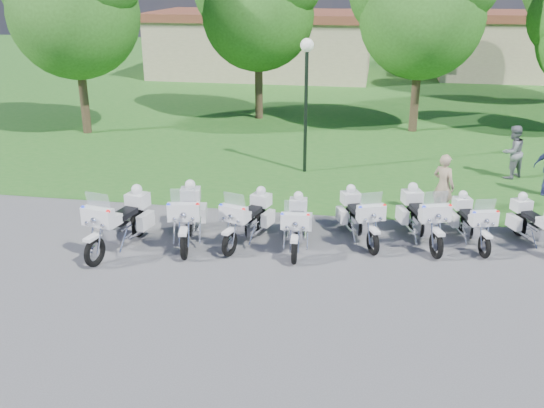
% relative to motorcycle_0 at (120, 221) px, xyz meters
% --- Properties ---
extents(ground, '(100.00, 100.00, 0.00)m').
position_rel_motorcycle_0_xyz_m(ground, '(4.35, 0.00, -0.72)').
color(ground, '#545459').
rests_on(ground, ground).
extents(grass_lawn, '(100.00, 48.00, 0.01)m').
position_rel_motorcycle_0_xyz_m(grass_lawn, '(4.35, 27.00, -0.72)').
color(grass_lawn, '#266720').
rests_on(grass_lawn, ground).
extents(motorcycle_0, '(1.16, 2.54, 1.73)m').
position_rel_motorcycle_0_xyz_m(motorcycle_0, '(0.00, 0.00, 0.00)').
color(motorcycle_0, black).
rests_on(motorcycle_0, ground).
extents(motorcycle_1, '(1.14, 2.49, 1.69)m').
position_rel_motorcycle_0_xyz_m(motorcycle_1, '(1.52, 0.69, -0.01)').
color(motorcycle_1, black).
rests_on(motorcycle_1, ground).
extents(motorcycle_2, '(1.16, 2.23, 1.54)m').
position_rel_motorcycle_0_xyz_m(motorcycle_2, '(3.02, 0.93, -0.08)').
color(motorcycle_2, black).
rests_on(motorcycle_2, ground).
extents(motorcycle_3, '(0.83, 2.23, 1.50)m').
position_rel_motorcycle_0_xyz_m(motorcycle_3, '(4.27, 0.80, -0.10)').
color(motorcycle_3, black).
rests_on(motorcycle_3, ground).
extents(motorcycle_4, '(1.29, 2.14, 1.52)m').
position_rel_motorcycle_0_xyz_m(motorcycle_4, '(5.78, 1.55, -0.08)').
color(motorcycle_4, black).
rests_on(motorcycle_4, ground).
extents(motorcycle_5, '(1.26, 2.33, 1.62)m').
position_rel_motorcycle_0_xyz_m(motorcycle_5, '(7.34, 1.69, -0.05)').
color(motorcycle_5, black).
rests_on(motorcycle_5, ground).
extents(motorcycle_6, '(1.04, 2.07, 1.42)m').
position_rel_motorcycle_0_xyz_m(motorcycle_6, '(8.56, 1.82, -0.13)').
color(motorcycle_6, black).
rests_on(motorcycle_6, ground).
extents(motorcycle_7, '(1.25, 2.02, 1.45)m').
position_rel_motorcycle_0_xyz_m(motorcycle_7, '(10.14, 1.91, -0.12)').
color(motorcycle_7, black).
rests_on(motorcycle_7, ground).
extents(lamp_post, '(0.44, 0.44, 4.48)m').
position_rel_motorcycle_0_xyz_m(lamp_post, '(3.72, 6.97, 2.63)').
color(lamp_post, black).
rests_on(lamp_post, ground).
extents(tree_0, '(6.13, 5.23, 8.17)m').
position_rel_motorcycle_0_xyz_m(tree_0, '(-6.20, 10.85, 4.68)').
color(tree_0, '#38281C').
rests_on(tree_0, ground).
extents(tree_1, '(5.87, 5.01, 7.83)m').
position_rel_motorcycle_0_xyz_m(tree_1, '(0.54, 14.88, 4.46)').
color(tree_1, '#38281C').
rests_on(tree_1, ground).
extents(tree_2, '(5.96, 5.09, 7.95)m').
position_rel_motorcycle_0_xyz_m(tree_2, '(7.59, 13.56, 4.54)').
color(tree_2, '#38281C').
rests_on(tree_2, ground).
extents(building_west, '(14.56, 8.32, 4.10)m').
position_rel_motorcycle_0_xyz_m(building_west, '(-1.65, 28.00, 1.35)').
color(building_west, tan).
rests_on(building_west, ground).
extents(building_east, '(11.44, 7.28, 4.10)m').
position_rel_motorcycle_0_xyz_m(building_east, '(15.35, 30.00, 1.35)').
color(building_east, tan).
rests_on(building_east, ground).
extents(bystander_a, '(0.78, 0.75, 1.81)m').
position_rel_motorcycle_0_xyz_m(bystander_a, '(8.00, 3.52, 0.18)').
color(bystander_a, tan).
rests_on(bystander_a, ground).
extents(bystander_b, '(1.10, 1.07, 1.78)m').
position_rel_motorcycle_0_xyz_m(bystander_b, '(10.56, 7.45, 0.17)').
color(bystander_b, slate).
rests_on(bystander_b, ground).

